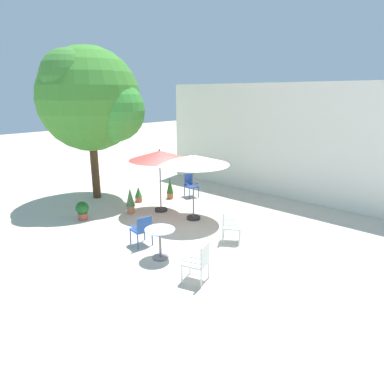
{
  "coord_description": "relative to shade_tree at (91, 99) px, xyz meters",
  "views": [
    {
      "loc": [
        6.64,
        -7.12,
        3.97
      ],
      "look_at": [
        0.0,
        0.2,
        1.08
      ],
      "focal_mm": 31.77,
      "sensor_mm": 36.0,
      "label": 1
    }
  ],
  "objects": [
    {
      "name": "patio_chair_1",
      "position": [
        7.02,
        -2.05,
        -3.26
      ],
      "size": [
        0.6,
        0.57,
        0.9
      ],
      "color": "white",
      "rests_on": "ground"
    },
    {
      "name": "patio_umbrella_1",
      "position": [
        4.36,
        0.73,
        -1.81
      ],
      "size": [
        2.27,
        2.27,
        2.18
      ],
      "color": "#2D2D2D",
      "rests_on": "ground"
    },
    {
      "name": "ground_plane",
      "position": [
        4.69,
        0.09,
        -3.76
      ],
      "size": [
        60.0,
        60.0,
        0.0
      ],
      "primitive_type": "plane",
      "color": "beige"
    },
    {
      "name": "villa_facade",
      "position": [
        4.69,
        5.01,
        -1.59
      ],
      "size": [
        10.34,
        0.3,
        4.35
      ],
      "primitive_type": "cube",
      "color": "white",
      "rests_on": "ground"
    },
    {
      "name": "patio_chair_3",
      "position": [
        4.7,
        -1.69,
        -3.27
      ],
      "size": [
        0.53,
        0.55,
        0.85
      ],
      "color": "#27509D",
      "rests_on": "ground"
    },
    {
      "name": "potted_plant_3",
      "position": [
        2.16,
        1.8,
        -3.35
      ],
      "size": [
        0.27,
        0.27,
        0.8
      ],
      "color": "#B46030",
      "rests_on": "ground"
    },
    {
      "name": "potted_plant_0",
      "position": [
        1.73,
        -1.73,
        -3.43
      ],
      "size": [
        0.41,
        0.41,
        0.61
      ],
      "color": "#AA533C",
      "rests_on": "ground"
    },
    {
      "name": "patio_chair_0",
      "position": [
        6.24,
        0.1,
        -3.27
      ],
      "size": [
        0.64,
        0.62,
        0.86
      ],
      "color": "silver",
      "rests_on": "ground"
    },
    {
      "name": "patio_umbrella_0",
      "position": [
        2.98,
        0.56,
        -1.82
      ],
      "size": [
        2.08,
        2.08,
        2.18
      ],
      "color": "#2D2D2D",
      "rests_on": "ground"
    },
    {
      "name": "shade_tree",
      "position": [
        0.0,
        0.0,
        0.0
      ],
      "size": [
        3.92,
        3.74,
        5.61
      ],
      "color": "#4B321E",
      "rests_on": "ground"
    },
    {
      "name": "potted_plant_1",
      "position": [
        1.59,
        0.71,
        -3.46
      ],
      "size": [
        0.29,
        0.29,
        0.58
      ],
      "color": "#BB5E3D",
      "rests_on": "ground"
    },
    {
      "name": "patio_chair_2",
      "position": [
        2.55,
        2.57,
        -3.26
      ],
      "size": [
        0.61,
        0.59,
        0.89
      ],
      "color": "#274A96",
      "rests_on": "ground"
    },
    {
      "name": "cafe_table_0",
      "position": [
        5.58,
        -1.85,
        -3.22
      ],
      "size": [
        0.74,
        0.74,
        0.77
      ],
      "color": "silver",
      "rests_on": "ground"
    },
    {
      "name": "potted_plant_2",
      "position": [
        2.39,
        -0.29,
        -3.29
      ],
      "size": [
        0.3,
        0.3,
        0.89
      ],
      "color": "#BE734B",
      "rests_on": "ground"
    }
  ]
}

